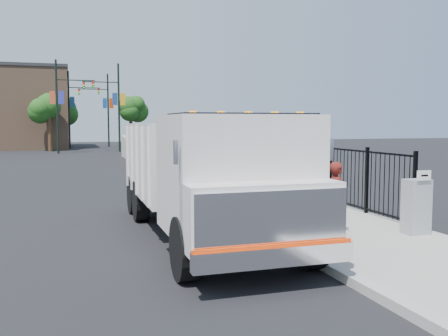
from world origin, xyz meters
name	(u,v)px	position (x,y,z in m)	size (l,w,h in m)	color
ground	(247,225)	(0.00, 0.00, 0.00)	(120.00, 120.00, 0.00)	black
sidewalk	(355,234)	(1.93, -2.00, 0.06)	(3.55, 12.00, 0.12)	#9E998E
curb	(279,239)	(0.00, -2.00, 0.08)	(0.30, 12.00, 0.16)	#ADAAA3
ramp	(185,169)	(2.12, 16.00, 0.00)	(3.95, 24.00, 1.70)	#9E998E
iron_fence	(230,157)	(3.55, 12.00, 0.90)	(0.10, 28.00, 1.80)	black
truck	(206,169)	(-1.43, -1.13, 1.60)	(2.79, 8.30, 2.84)	black
worker	(337,199)	(1.33, -2.17, 0.95)	(0.60, 0.40, 1.65)	#601813
utility_cabinet	(416,207)	(3.10, -2.63, 0.75)	(0.55, 0.40, 1.25)	gray
arrow_sign	(424,175)	(3.10, -2.85, 1.48)	(0.35, 0.04, 0.22)	white
debris	(290,207)	(1.86, 1.35, 0.17)	(0.39, 0.39, 0.10)	silver
light_pole_0	(61,103)	(-4.64, 33.29, 4.36)	(3.77, 0.22, 8.00)	black
light_pole_1	(115,104)	(0.10, 34.58, 4.36)	(3.77, 0.22, 8.00)	black
light_pole_2	(72,106)	(-3.56, 42.64, 4.36)	(3.77, 0.22, 8.00)	black
light_pole_3	(105,107)	(-0.01, 44.74, 4.36)	(3.77, 0.22, 8.00)	black
tree_0	(49,109)	(-5.70, 36.99, 3.93)	(2.43, 2.43, 5.22)	#382314
tree_1	(131,111)	(2.25, 40.82, 3.90)	(2.10, 2.10, 5.05)	#382314
tree_2	(63,112)	(-4.48, 49.99, 3.97)	(3.19, 3.19, 5.59)	#382314
building	(17,110)	(-9.00, 44.00, 4.00)	(10.00, 10.00, 8.00)	#8C664C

